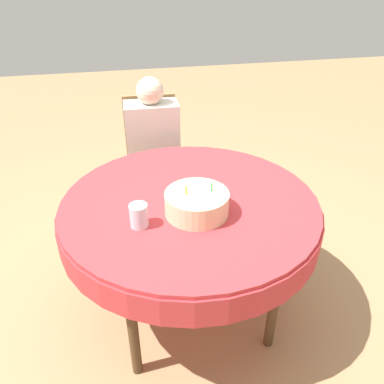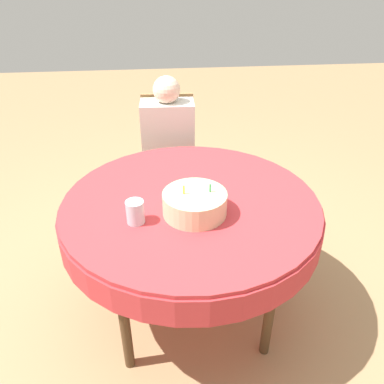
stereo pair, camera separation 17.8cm
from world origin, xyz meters
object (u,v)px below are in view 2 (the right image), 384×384
drinking_glass (135,212)px  chair (169,158)px  person (168,142)px  birthday_cake (195,203)px

drinking_glass → chair: bearing=79.7°
person → birthday_cake: 1.01m
chair → person: 0.20m
chair → person: bearing=-90.0°
chair → person: person is taller
birthday_cake → drinking_glass: bearing=-171.7°
chair → birthday_cake: bearing=-83.8°
person → birthday_cake: bearing=-83.2°
birthday_cake → drinking_glass: 0.27m
chair → birthday_cake: 1.14m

